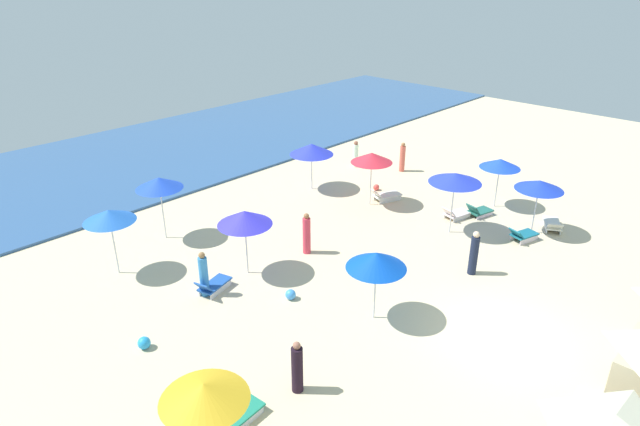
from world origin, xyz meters
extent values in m
plane|color=beige|center=(0.00, 0.00, 0.00)|extent=(60.00, 60.00, 0.00)
cube|color=#30578B|center=(0.00, 23.33, 0.06)|extent=(60.00, 13.34, 0.12)
pyramid|color=beige|center=(-4.35, -3.98, 2.45)|extent=(2.43, 2.06, 0.55)
cylinder|color=silver|center=(8.93, 4.94, 0.97)|extent=(0.05, 0.05, 1.93)
cone|color=blue|center=(8.93, 4.94, 2.14)|extent=(1.85, 1.85, 0.43)
cube|color=silver|center=(7.46, 4.66, 0.09)|extent=(0.99, 0.28, 0.19)
cube|color=silver|center=(7.60, 5.19, 0.09)|extent=(0.99, 0.28, 0.19)
cube|color=#226455|center=(7.53, 4.92, 0.22)|extent=(1.24, 0.90, 0.06)
cube|color=#226455|center=(7.04, 5.05, 0.43)|extent=(0.48, 0.68, 0.45)
cone|color=gold|center=(-9.13, 2.53, 2.33)|extent=(1.93, 1.93, 0.42)
cube|color=silver|center=(-7.79, 3.00, 0.10)|extent=(1.25, 0.15, 0.20)
cube|color=silver|center=(-7.83, 3.48, 0.10)|extent=(1.25, 0.15, 0.20)
cube|color=#1E8066|center=(-7.81, 3.24, 0.23)|extent=(1.43, 0.68, 0.06)
cube|color=#1E8066|center=(-8.45, 3.19, 0.41)|extent=(0.43, 0.56, 0.40)
cylinder|color=silver|center=(5.04, 9.35, 1.06)|extent=(0.05, 0.05, 2.12)
cone|color=red|center=(5.04, 9.35, 2.35)|extent=(1.94, 1.94, 0.46)
cube|color=silver|center=(5.93, 8.81, 0.12)|extent=(1.15, 0.44, 0.23)
cube|color=silver|center=(6.11, 9.31, 0.12)|extent=(1.15, 0.44, 0.23)
cube|color=silver|center=(6.02, 9.06, 0.26)|extent=(1.47, 1.04, 0.06)
cube|color=silver|center=(5.43, 9.27, 0.44)|extent=(0.53, 0.68, 0.39)
cylinder|color=silver|center=(5.09, 5.03, 1.14)|extent=(0.05, 0.05, 2.28)
cone|color=#2438CA|center=(5.09, 5.03, 2.49)|extent=(2.18, 2.18, 0.41)
cube|color=silver|center=(6.52, 5.27, 0.09)|extent=(1.05, 0.29, 0.18)
cube|color=silver|center=(6.65, 5.82, 0.09)|extent=(1.05, 0.29, 0.18)
cube|color=silver|center=(6.59, 5.55, 0.21)|extent=(1.31, 0.92, 0.06)
cube|color=silver|center=(6.06, 5.68, 0.40)|extent=(0.48, 0.69, 0.40)
cylinder|color=silver|center=(-3.54, 13.40, 1.11)|extent=(0.05, 0.05, 2.23)
cone|color=blue|center=(-3.54, 13.40, 2.46)|extent=(1.89, 1.89, 0.47)
cylinder|color=silver|center=(7.44, 2.47, 0.99)|extent=(0.05, 0.05, 1.99)
cone|color=#1C39C2|center=(7.44, 2.47, 2.19)|extent=(1.97, 1.97, 0.40)
cube|color=silver|center=(6.47, 2.15, 0.12)|extent=(0.97, 0.33, 0.25)
cube|color=silver|center=(6.62, 2.64, 0.12)|extent=(0.97, 0.33, 0.25)
cube|color=#166477|center=(6.54, 2.39, 0.28)|extent=(1.25, 0.91, 0.06)
cube|color=#166477|center=(6.06, 2.54, 0.45)|extent=(0.51, 0.66, 0.38)
cube|color=silver|center=(8.61, 1.78, 0.10)|extent=(1.11, 0.65, 0.20)
cube|color=silver|center=(8.34, 2.25, 0.10)|extent=(1.11, 0.65, 0.20)
cube|color=silver|center=(8.47, 2.01, 0.23)|extent=(1.53, 1.24, 0.06)
cube|color=silver|center=(7.91, 1.70, 0.39)|extent=(0.61, 0.71, 0.36)
cylinder|color=silver|center=(-3.01, 8.69, 1.00)|extent=(0.05, 0.05, 2.00)
cone|color=#3631DA|center=(-3.01, 8.69, 2.26)|extent=(1.98, 1.98, 0.53)
cube|color=silver|center=(-4.51, 8.34, 0.12)|extent=(1.11, 0.34, 0.24)
cube|color=silver|center=(-4.65, 8.82, 0.12)|extent=(1.11, 0.34, 0.24)
cube|color=#1E4FA2|center=(-4.58, 8.58, 0.27)|extent=(1.38, 0.90, 0.06)
cube|color=#1E4FA2|center=(-5.14, 8.42, 0.46)|extent=(0.50, 0.63, 0.42)
cylinder|color=silver|center=(4.55, 12.74, 0.92)|extent=(0.05, 0.05, 1.85)
cone|color=#2835CF|center=(4.55, 12.74, 2.12)|extent=(2.18, 2.18, 0.54)
cylinder|color=silver|center=(-6.31, 12.17, 1.06)|extent=(0.05, 0.05, 2.13)
cone|color=blue|center=(-6.31, 12.17, 2.34)|extent=(1.84, 1.84, 0.43)
cylinder|color=silver|center=(-2.00, 3.55, 0.93)|extent=(0.05, 0.05, 1.87)
cone|color=#0B47BF|center=(-2.00, 3.55, 2.13)|extent=(1.91, 1.91, 0.54)
cylinder|color=white|center=(8.61, 13.26, 0.64)|extent=(0.41, 0.41, 1.29)
sphere|color=#9B5C46|center=(8.61, 13.26, 1.39)|extent=(0.23, 0.23, 0.23)
cylinder|color=#3683CA|center=(-4.96, 8.62, 0.73)|extent=(0.31, 0.31, 1.46)
sphere|color=olive|center=(-4.96, 8.62, 1.56)|extent=(0.22, 0.22, 0.22)
cylinder|color=black|center=(-6.01, 2.98, 0.70)|extent=(0.39, 0.39, 1.39)
sphere|color=#99624E|center=(-6.01, 2.98, 1.49)|extent=(0.21, 0.21, 0.21)
cylinder|color=#182037|center=(2.67, 2.64, 0.75)|extent=(0.41, 0.41, 1.50)
sphere|color=beige|center=(2.67, 2.64, 1.61)|extent=(0.24, 0.24, 0.24)
cylinder|color=#DA394E|center=(-0.40, 8.19, 0.75)|extent=(0.33, 0.33, 1.50)
sphere|color=#95603D|center=(-0.40, 8.19, 1.60)|extent=(0.22, 0.22, 0.22)
cylinder|color=#DB5E4D|center=(9.84, 10.95, 0.72)|extent=(0.38, 0.38, 1.43)
sphere|color=#9D6940|center=(9.84, 10.95, 1.53)|extent=(0.21, 0.21, 0.21)
sphere|color=#2494D9|center=(-7.93, 7.55, 0.19)|extent=(0.39, 0.39, 0.39)
sphere|color=#3D91E7|center=(-3.12, 6.27, 0.18)|extent=(0.36, 0.36, 0.36)
sphere|color=#D8473E|center=(6.66, 10.24, 0.15)|extent=(0.31, 0.31, 0.31)
camera|label=1|loc=(-13.76, -5.21, 10.45)|focal=30.42mm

